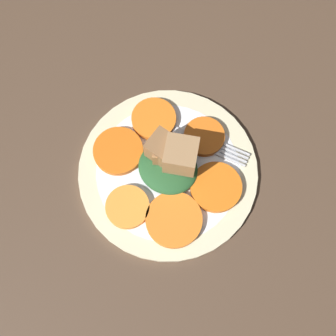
{
  "coord_description": "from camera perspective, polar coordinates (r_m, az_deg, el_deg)",
  "views": [
    {
      "loc": [
        -9.29,
        17.87,
        65.48
      ],
      "look_at": [
        0.0,
        0.0,
        4.1
      ],
      "focal_mm": 45.0,
      "sensor_mm": 36.0,
      "label": 1
    }
  ],
  "objects": [
    {
      "name": "table_slab",
      "position": [
        0.68,
        -0.0,
        -0.82
      ],
      "size": [
        120.0,
        120.0,
        2.0
      ],
      "primitive_type": "cube",
      "color": "#4C3828",
      "rests_on": "ground"
    },
    {
      "name": "plate",
      "position": [
        0.66,
        -0.0,
        -0.43
      ],
      "size": [
        28.1,
        28.1,
        1.05
      ],
      "color": "beige",
      "rests_on": "table_slab"
    },
    {
      "name": "carrot_slice_0",
      "position": [
        0.68,
        -1.93,
        6.66
      ],
      "size": [
        7.2,
        7.2,
        1.06
      ],
      "primitive_type": "cylinder",
      "color": "orange",
      "rests_on": "plate"
    },
    {
      "name": "carrot_slice_1",
      "position": [
        0.66,
        -6.75,
        2.31
      ],
      "size": [
        7.87,
        7.87,
        1.06
      ],
      "primitive_type": "cylinder",
      "color": "orange",
      "rests_on": "plate"
    },
    {
      "name": "carrot_slice_2",
      "position": [
        0.64,
        -5.49,
        -5.27
      ],
      "size": [
        6.66,
        6.66,
        1.06
      ],
      "primitive_type": "cylinder",
      "color": "orange",
      "rests_on": "plate"
    },
    {
      "name": "carrot_slice_3",
      "position": [
        0.63,
        0.81,
        -7.01
      ],
      "size": [
        8.51,
        8.51,
        1.06
      ],
      "primitive_type": "cylinder",
      "color": "orange",
      "rests_on": "plate"
    },
    {
      "name": "carrot_slice_4",
      "position": [
        0.65,
        6.52,
        -2.58
      ],
      "size": [
        7.9,
        7.9,
        1.06
      ],
      "primitive_type": "cylinder",
      "color": "orange",
      "rests_on": "plate"
    },
    {
      "name": "carrot_slice_5",
      "position": [
        0.67,
        4.92,
        4.28
      ],
      "size": [
        6.52,
        6.52,
        1.06
      ],
      "primitive_type": "cylinder",
      "color": "orange",
      "rests_on": "plate"
    },
    {
      "name": "center_pile",
      "position": [
        0.63,
        0.31,
        1.18
      ],
      "size": [
        9.34,
        8.76,
        6.83
      ],
      "color": "#235128",
      "rests_on": "plate"
    },
    {
      "name": "fork",
      "position": [
        0.67,
        4.23,
        3.78
      ],
      "size": [
        17.47,
        2.59,
        0.4
      ],
      "rotation": [
        0.0,
        0.0,
        0.05
      ],
      "color": "silver",
      "rests_on": "plate"
    }
  ]
}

